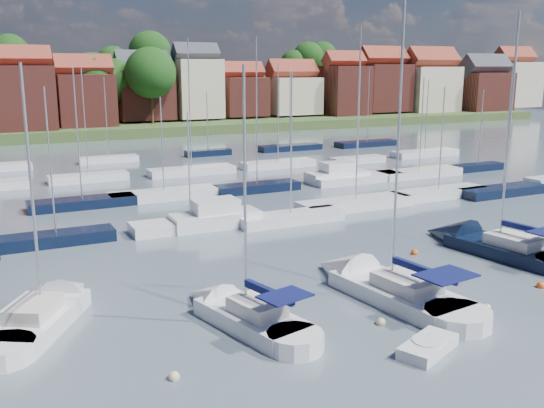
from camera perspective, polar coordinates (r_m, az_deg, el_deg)
ground at (r=67.85m, az=-7.18°, el=2.24°), size 260.00×260.00×0.00m
sailboat_left at (r=30.35m, az=-3.11°, el=-10.32°), size 4.87×10.15×13.42m
sailboat_centre at (r=34.55m, az=9.92°, el=-7.60°), size 4.88×12.75×16.84m
sailboat_navy at (r=44.04m, az=19.49°, el=-3.68°), size 5.05×12.69×17.07m
sailboat_far at (r=32.50m, az=-20.26°, el=-9.58°), size 7.52×10.15×13.57m
tender at (r=28.15m, az=14.46°, el=-12.88°), size 3.48×2.61×0.68m
buoy_a at (r=25.64m, az=-9.20°, el=-15.97°), size 0.47×0.47×0.47m
buoy_b at (r=27.26m, az=12.96°, el=-14.30°), size 0.48×0.48×0.48m
buoy_c at (r=30.57m, az=10.21°, el=-11.09°), size 0.47×0.47×0.47m
buoy_d at (r=33.70m, az=19.56°, el=-9.34°), size 0.41×0.41×0.41m
buoy_e at (r=41.86m, az=13.27°, el=-4.62°), size 0.50×0.50×0.50m
buoy_h at (r=38.04m, az=23.97°, el=-7.19°), size 0.49×0.49×0.49m
marina_field at (r=63.95m, az=-4.15°, el=2.06°), size 79.62×41.41×15.93m
far_shore_town at (r=157.83m, az=-17.66°, el=9.37°), size 212.46×90.00×22.27m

